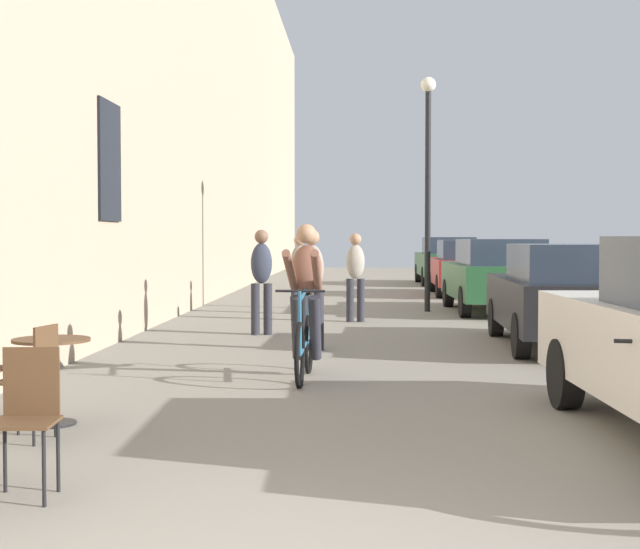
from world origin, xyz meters
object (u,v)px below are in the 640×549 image
object	(u,v)px
pedestrian_mid	(261,276)
pedestrian_far	(355,272)
cafe_chair_near_toward_wall	(27,411)
parked_car_third	(496,274)
cyclist_on_bicycle	(305,305)
pedestrian_furthest	(299,270)
street_lamp	(428,163)
parked_car_fourth	(466,267)
pedestrian_near	(312,282)
cafe_chair_mid_toward_wall	(34,374)
cafe_table_mid	(52,362)
parked_car_fifth	(447,260)
parked_car_second	(564,294)

from	to	relation	value
pedestrian_mid	pedestrian_far	size ratio (longest dim) A/B	1.03
cafe_chair_near_toward_wall	parked_car_third	size ratio (longest dim) A/B	0.21
cyclist_on_bicycle	pedestrian_furthest	size ratio (longest dim) A/B	1.10
pedestrian_mid	street_lamp	world-z (taller)	street_lamp
street_lamp	parked_car_fourth	distance (m)	6.16
parked_car_fourth	pedestrian_near	bearing A→B (deg)	-106.09
cafe_chair_near_toward_wall	pedestrian_far	xyz separation A→B (m)	(1.94, 11.59, 0.40)
street_lamp	pedestrian_far	bearing A→B (deg)	-121.46
street_lamp	cafe_chair_mid_toward_wall	bearing A→B (deg)	-107.37
cyclist_on_bicycle	cafe_chair_mid_toward_wall	bearing A→B (deg)	-119.97
cafe_chair_near_toward_wall	cafe_table_mid	distance (m)	2.18
street_lamp	parked_car_third	size ratio (longest dim) A/B	1.14
cafe_table_mid	pedestrian_near	size ratio (longest dim) A/B	0.43
pedestrian_furthest	parked_car_fifth	world-z (taller)	pedestrian_furthest
street_lamp	parked_car_fifth	distance (m)	11.55
pedestrian_near	pedestrian_furthest	size ratio (longest dim) A/B	1.04
parked_car_third	parked_car_fifth	bearing A→B (deg)	89.63
cafe_table_mid	parked_car_fifth	world-z (taller)	parked_car_fifth
parked_car_fourth	cafe_chair_mid_toward_wall	bearing A→B (deg)	-106.55
parked_car_third	cyclist_on_bicycle	bearing A→B (deg)	-110.73
cafe_chair_mid_toward_wall	parked_car_third	bearing A→B (deg)	66.68
pedestrian_near	parked_car_third	xyz separation A→B (m)	(3.50, 6.56, -0.15)
cafe_table_mid	parked_car_second	size ratio (longest dim) A/B	0.17
pedestrian_furthest	pedestrian_near	bearing A→B (deg)	-84.74
cafe_chair_mid_toward_wall	street_lamp	xyz separation A→B (m)	(3.93, 12.56, 2.59)
pedestrian_far	parked_car_fifth	bearing A→B (deg)	77.72
cafe_chair_mid_toward_wall	parked_car_third	distance (m)	13.47
parked_car_third	parked_car_fifth	size ratio (longest dim) A/B	0.98
cafe_table_mid	pedestrian_mid	distance (m)	7.23
cafe_table_mid	parked_car_second	distance (m)	7.80
pedestrian_furthest	parked_car_second	world-z (taller)	pedestrian_furthest
pedestrian_furthest	parked_car_third	xyz separation A→B (m)	(4.05, 0.50, -0.11)
cafe_chair_mid_toward_wall	parked_car_fifth	distance (m)	24.39
cyclist_on_bicycle	parked_car_third	xyz separation A→B (m)	(3.44, 9.08, -0.02)
pedestrian_furthest	pedestrian_mid	bearing A→B (deg)	-94.83
cafe_chair_near_toward_wall	pedestrian_near	world-z (taller)	pedestrian_near
cafe_chair_mid_toward_wall	parked_car_second	xyz separation A→B (m)	(5.38, 6.20, 0.24)
cafe_chair_near_toward_wall	pedestrian_mid	size ratio (longest dim) A/B	0.53
parked_car_third	parked_car_fifth	xyz separation A→B (m)	(0.07, 11.42, 0.02)
street_lamp	parked_car_fifth	xyz separation A→B (m)	(1.47, 11.22, -2.30)
cafe_chair_mid_toward_wall	cyclist_on_bicycle	distance (m)	3.80
street_lamp	parked_car_fifth	bearing A→B (deg)	82.52
cafe_table_mid	parked_car_third	size ratio (longest dim) A/B	0.17
cafe_table_mid	street_lamp	world-z (taller)	street_lamp
parked_car_second	pedestrian_furthest	bearing A→B (deg)	125.94
cafe_table_mid	parked_car_third	distance (m)	12.92
parked_car_fourth	parked_car_second	bearing A→B (deg)	-89.95
pedestrian_near	pedestrian_furthest	xyz separation A→B (m)	(-0.56, 6.06, -0.04)
cafe_chair_near_toward_wall	parked_car_fourth	distance (m)	20.16
cafe_table_mid	cyclist_on_bicycle	bearing A→B (deg)	53.47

